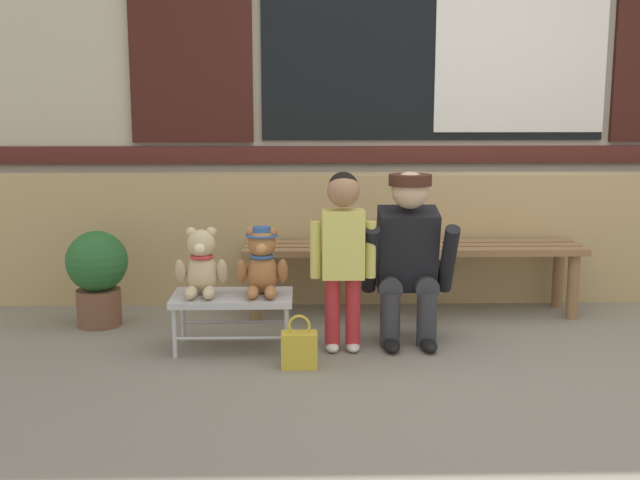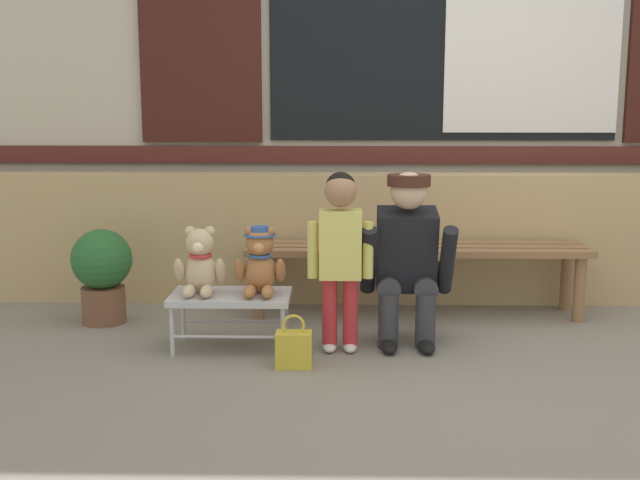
{
  "view_description": "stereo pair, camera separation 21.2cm",
  "coord_description": "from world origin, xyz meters",
  "px_view_note": "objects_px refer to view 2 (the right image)",
  "views": [
    {
      "loc": [
        -0.94,
        -3.7,
        1.31
      ],
      "look_at": [
        -0.83,
        0.62,
        0.55
      ],
      "focal_mm": 43.89,
      "sensor_mm": 36.0,
      "label": 1
    },
    {
      "loc": [
        -0.73,
        -3.7,
        1.31
      ],
      "look_at": [
        -0.83,
        0.62,
        0.55
      ],
      "focal_mm": 43.89,
      "sensor_mm": 36.0,
      "label": 2
    }
  ],
  "objects_px": {
    "wooden_bench_long": "(416,256)",
    "teddy_bear_with_hat": "(260,262)",
    "small_display_bench": "(231,300)",
    "teddy_bear_plain": "(200,263)",
    "handbag_on_ground": "(294,348)",
    "adult_crouching": "(408,258)",
    "child_standing": "(340,242)",
    "potted_plant": "(102,270)"
  },
  "relations": [
    {
      "from": "small_display_bench",
      "to": "handbag_on_ground",
      "type": "bearing_deg",
      "value": -41.15
    },
    {
      "from": "teddy_bear_plain",
      "to": "handbag_on_ground",
      "type": "xyz_separation_m",
      "value": [
        0.52,
        -0.31,
        -0.37
      ]
    },
    {
      "from": "teddy_bear_with_hat",
      "to": "teddy_bear_plain",
      "type": "bearing_deg",
      "value": -179.87
    },
    {
      "from": "small_display_bench",
      "to": "teddy_bear_with_hat",
      "type": "xyz_separation_m",
      "value": [
        0.16,
        0.0,
        0.21
      ]
    },
    {
      "from": "child_standing",
      "to": "potted_plant",
      "type": "relative_size",
      "value": 1.68
    },
    {
      "from": "teddy_bear_with_hat",
      "to": "potted_plant",
      "type": "xyz_separation_m",
      "value": [
        -0.99,
        0.47,
        -0.15
      ]
    },
    {
      "from": "wooden_bench_long",
      "to": "potted_plant",
      "type": "height_order",
      "value": "potted_plant"
    },
    {
      "from": "teddy_bear_with_hat",
      "to": "potted_plant",
      "type": "bearing_deg",
      "value": 154.8
    },
    {
      "from": "teddy_bear_plain",
      "to": "child_standing",
      "type": "height_order",
      "value": "child_standing"
    },
    {
      "from": "teddy_bear_plain",
      "to": "handbag_on_ground",
      "type": "relative_size",
      "value": 1.34
    },
    {
      "from": "wooden_bench_long",
      "to": "small_display_bench",
      "type": "bearing_deg",
      "value": -147.01
    },
    {
      "from": "wooden_bench_long",
      "to": "teddy_bear_with_hat",
      "type": "distance_m",
      "value": 1.14
    },
    {
      "from": "adult_crouching",
      "to": "potted_plant",
      "type": "distance_m",
      "value": 1.84
    },
    {
      "from": "potted_plant",
      "to": "wooden_bench_long",
      "type": "bearing_deg",
      "value": 6.61
    },
    {
      "from": "small_display_bench",
      "to": "adult_crouching",
      "type": "distance_m",
      "value": 0.99
    },
    {
      "from": "teddy_bear_plain",
      "to": "child_standing",
      "type": "xyz_separation_m",
      "value": [
        0.75,
        -0.05,
        0.13
      ]
    },
    {
      "from": "handbag_on_ground",
      "to": "small_display_bench",
      "type": "bearing_deg",
      "value": 138.85
    },
    {
      "from": "child_standing",
      "to": "handbag_on_ground",
      "type": "height_order",
      "value": "child_standing"
    },
    {
      "from": "child_standing",
      "to": "teddy_bear_with_hat",
      "type": "bearing_deg",
      "value": 173.5
    },
    {
      "from": "teddy_bear_with_hat",
      "to": "adult_crouching",
      "type": "height_order",
      "value": "adult_crouching"
    },
    {
      "from": "adult_crouching",
      "to": "teddy_bear_plain",
      "type": "bearing_deg",
      "value": -174.76
    },
    {
      "from": "wooden_bench_long",
      "to": "potted_plant",
      "type": "distance_m",
      "value": 1.91
    },
    {
      "from": "small_display_bench",
      "to": "teddy_bear_with_hat",
      "type": "distance_m",
      "value": 0.26
    },
    {
      "from": "wooden_bench_long",
      "to": "handbag_on_ground",
      "type": "distance_m",
      "value": 1.26
    },
    {
      "from": "wooden_bench_long",
      "to": "teddy_bear_with_hat",
      "type": "height_order",
      "value": "teddy_bear_with_hat"
    },
    {
      "from": "wooden_bench_long",
      "to": "adult_crouching",
      "type": "xyz_separation_m",
      "value": [
        -0.1,
        -0.59,
        0.11
      ]
    },
    {
      "from": "teddy_bear_plain",
      "to": "child_standing",
      "type": "bearing_deg",
      "value": -3.67
    },
    {
      "from": "small_display_bench",
      "to": "handbag_on_ground",
      "type": "relative_size",
      "value": 2.35
    },
    {
      "from": "potted_plant",
      "to": "handbag_on_ground",
      "type": "bearing_deg",
      "value": -33.27
    },
    {
      "from": "small_display_bench",
      "to": "teddy_bear_plain",
      "type": "distance_m",
      "value": 0.25
    },
    {
      "from": "wooden_bench_long",
      "to": "potted_plant",
      "type": "xyz_separation_m",
      "value": [
        -1.9,
        -0.22,
        -0.05
      ]
    },
    {
      "from": "adult_crouching",
      "to": "handbag_on_ground",
      "type": "distance_m",
      "value": 0.83
    },
    {
      "from": "wooden_bench_long",
      "to": "teddy_bear_with_hat",
      "type": "relative_size",
      "value": 5.78
    },
    {
      "from": "small_display_bench",
      "to": "teddy_bear_plain",
      "type": "xyz_separation_m",
      "value": [
        -0.16,
        0.0,
        0.2
      ]
    },
    {
      "from": "adult_crouching",
      "to": "child_standing",
      "type": "bearing_deg",
      "value": -157.91
    },
    {
      "from": "teddy_bear_plain",
      "to": "adult_crouching",
      "type": "distance_m",
      "value": 1.12
    },
    {
      "from": "teddy_bear_with_hat",
      "to": "handbag_on_ground",
      "type": "bearing_deg",
      "value": -57.96
    },
    {
      "from": "wooden_bench_long",
      "to": "teddy_bear_plain",
      "type": "height_order",
      "value": "teddy_bear_plain"
    },
    {
      "from": "teddy_bear_with_hat",
      "to": "child_standing",
      "type": "relative_size",
      "value": 0.38
    },
    {
      "from": "handbag_on_ground",
      "to": "teddy_bear_plain",
      "type": "bearing_deg",
      "value": 148.8
    },
    {
      "from": "teddy_bear_with_hat",
      "to": "child_standing",
      "type": "height_order",
      "value": "child_standing"
    },
    {
      "from": "adult_crouching",
      "to": "small_display_bench",
      "type": "bearing_deg",
      "value": -173.81
    }
  ]
}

